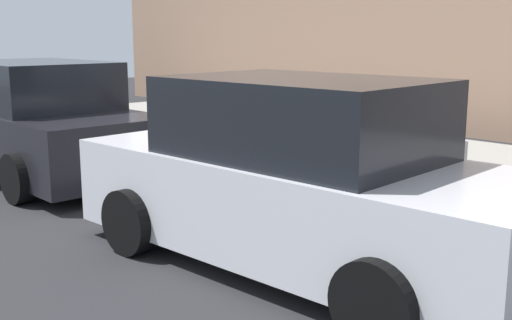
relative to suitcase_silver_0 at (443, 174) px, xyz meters
name	(u,v)px	position (x,y,z in m)	size (l,w,h in m)	color
ground_plane	(239,181)	(3.00, 0.42, -0.53)	(40.00, 40.00, 0.00)	#28282B
sidewalk_curb	(348,154)	(3.00, -2.08, -0.46)	(18.00, 5.00, 0.14)	#9E9B93
suitcase_silver_0	(443,174)	(0.00, 0.00, 0.00)	(0.46, 0.26, 0.98)	#9EA0A8
suitcase_teal_1	(409,176)	(0.49, -0.06, -0.12)	(0.42, 0.28, 0.81)	#0F606B
suitcase_maroon_2	(376,161)	(0.98, -0.06, -0.01)	(0.46, 0.21, 0.99)	maroon
suitcase_navy_3	(343,162)	(1.46, -0.02, -0.08)	(0.40, 0.25, 0.84)	navy
suitcase_olive_4	(319,155)	(1.89, -0.04, -0.05)	(0.37, 0.27, 0.74)	#59601E
suitcase_black_5	(297,151)	(2.32, -0.06, -0.06)	(0.39, 0.27, 0.87)	black
suitcase_red_6	(275,152)	(2.74, -0.04, -0.13)	(0.35, 0.21, 0.75)	red
suitcase_silver_7	(253,146)	(3.22, -0.07, -0.10)	(0.50, 0.22, 0.81)	#9EA0A8
fire_hydrant	(217,131)	(4.05, -0.06, 0.04)	(0.39, 0.21, 0.82)	red
bollard_post	(183,130)	(4.76, 0.09, -0.01)	(0.12, 0.12, 0.75)	brown
parked_car_white_0	(300,181)	(0.10, 2.29, 0.27)	(4.54, 2.15, 1.71)	silver
parked_car_charcoal_1	(36,122)	(5.43, 2.29, 0.26)	(4.72, 2.11, 1.69)	black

